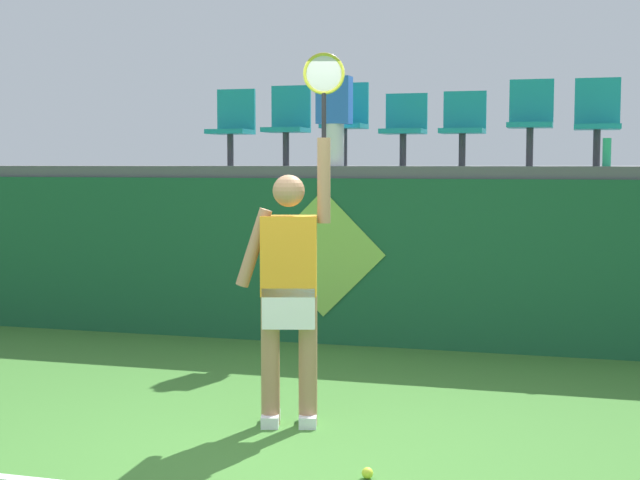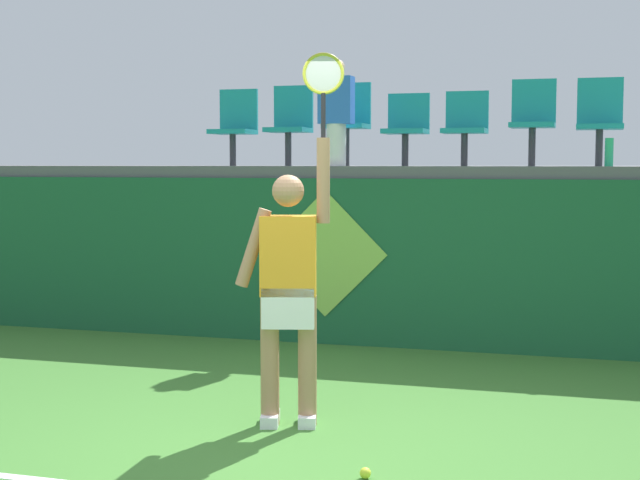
% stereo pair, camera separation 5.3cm
% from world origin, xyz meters
% --- Properties ---
extents(ground_plane, '(40.00, 40.00, 0.00)m').
position_xyz_m(ground_plane, '(0.00, 0.00, 0.00)').
color(ground_plane, '#3D752D').
extents(court_back_wall, '(12.82, 0.20, 1.66)m').
position_xyz_m(court_back_wall, '(0.00, 3.65, 0.83)').
color(court_back_wall, '#195633').
rests_on(court_back_wall, ground_plane).
extents(spectator_platform, '(12.82, 2.52, 0.12)m').
position_xyz_m(spectator_platform, '(0.00, 4.87, 1.72)').
color(spectator_platform, '#56565B').
rests_on(spectator_platform, court_back_wall).
extents(tennis_player, '(0.74, 0.35, 2.56)m').
position_xyz_m(tennis_player, '(-0.13, 0.74, 0.99)').
color(tennis_player, white).
rests_on(tennis_player, ground_plane).
extents(tennis_ball, '(0.07, 0.07, 0.07)m').
position_xyz_m(tennis_ball, '(0.63, -0.19, 0.03)').
color(tennis_ball, '#D1E533').
rests_on(tennis_ball, ground_plane).
extents(water_bottle, '(0.08, 0.08, 0.27)m').
position_xyz_m(water_bottle, '(2.01, 3.84, 1.92)').
color(water_bottle, '#26B272').
rests_on(water_bottle, spectator_platform).
extents(stadium_chair_0, '(0.44, 0.42, 0.85)m').
position_xyz_m(stadium_chair_0, '(-1.91, 4.29, 2.24)').
color(stadium_chair_0, '#38383D').
rests_on(stadium_chair_0, spectator_platform).
extents(stadium_chair_1, '(0.44, 0.42, 0.87)m').
position_xyz_m(stadium_chair_1, '(-1.28, 4.29, 2.26)').
color(stadium_chair_1, '#38383D').
rests_on(stadium_chair_1, spectator_platform).
extents(stadium_chair_2, '(0.44, 0.42, 0.89)m').
position_xyz_m(stadium_chair_2, '(-0.63, 4.29, 2.28)').
color(stadium_chair_2, '#38383D').
rests_on(stadium_chair_2, spectator_platform).
extents(stadium_chair_3, '(0.44, 0.42, 0.76)m').
position_xyz_m(stadium_chair_3, '(0.00, 4.28, 2.21)').
color(stadium_chair_3, '#38383D').
rests_on(stadium_chair_3, spectator_platform).
extents(stadium_chair_4, '(0.44, 0.42, 0.77)m').
position_xyz_m(stadium_chair_4, '(0.61, 4.28, 2.21)').
color(stadium_chair_4, '#38383D').
rests_on(stadium_chair_4, spectator_platform).
extents(stadium_chair_5, '(0.44, 0.42, 0.88)m').
position_xyz_m(stadium_chair_5, '(1.28, 4.29, 2.27)').
color(stadium_chair_5, '#38383D').
rests_on(stadium_chair_5, spectator_platform).
extents(stadium_chair_6, '(0.44, 0.42, 0.88)m').
position_xyz_m(stadium_chair_6, '(1.93, 4.29, 2.26)').
color(stadium_chair_6, '#38383D').
rests_on(stadium_chair_6, spectator_platform).
extents(spectator_0, '(0.34, 0.20, 1.07)m').
position_xyz_m(spectator_0, '(-0.63, 3.81, 2.34)').
color(spectator_0, white).
rests_on(spectator_0, spectator_platform).
extents(wall_signage_mount, '(1.27, 0.01, 1.55)m').
position_xyz_m(wall_signage_mount, '(-0.67, 3.55, 0.00)').
color(wall_signage_mount, '#195633').
rests_on(wall_signage_mount, ground_plane).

